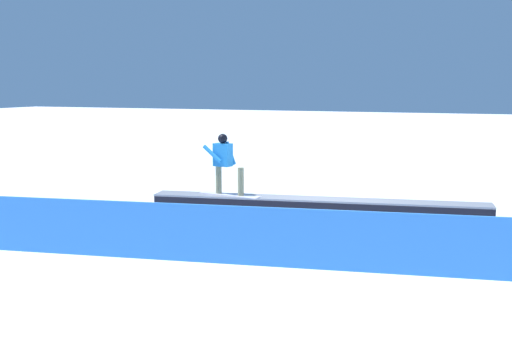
% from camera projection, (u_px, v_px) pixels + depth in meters
% --- Properties ---
extents(ground_plane, '(120.00, 120.00, 0.00)m').
position_uv_depth(ground_plane, '(316.00, 231.00, 14.22)').
color(ground_plane, white).
extents(grind_box, '(7.45, 1.86, 0.74)m').
position_uv_depth(grind_box, '(317.00, 216.00, 14.17)').
color(grind_box, black).
rests_on(grind_box, ground_plane).
extents(snowboarder, '(1.54, 0.51, 1.40)m').
position_uv_depth(snowboarder, '(225.00, 162.00, 14.50)').
color(snowboarder, silver).
rests_on(snowboarder, grind_box).
extents(safety_fence, '(12.90, 2.30, 1.08)m').
position_uv_depth(safety_fence, '(268.00, 237.00, 11.39)').
color(safety_fence, '#307BE2').
rests_on(safety_fence, ground_plane).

